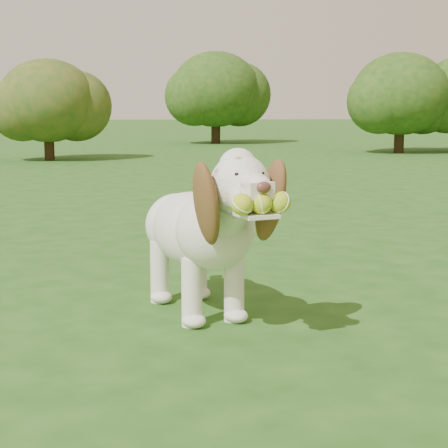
{
  "coord_description": "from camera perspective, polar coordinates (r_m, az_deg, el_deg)",
  "views": [
    {
      "loc": [
        0.16,
        -3.29,
        0.82
      ],
      "look_at": [
        0.34,
        -0.64,
        0.4
      ],
      "focal_mm": 60.0,
      "sensor_mm": 36.0,
      "label": 1
    }
  ],
  "objects": [
    {
      "name": "ground",
      "position": [
        3.39,
        -6.59,
        -5.03
      ],
      "size": [
        80.0,
        80.0,
        0.0
      ],
      "primitive_type": "plane",
      "color": "#1F4B15",
      "rests_on": "ground"
    },
    {
      "name": "dog",
      "position": [
        2.89,
        -1.64,
        -0.13
      ],
      "size": [
        0.58,
        1.02,
        0.68
      ],
      "rotation": [
        0.0,
        0.0,
        0.34
      ],
      "color": "white",
      "rests_on": "ground"
    },
    {
      "name": "shrub_d",
      "position": [
        13.35,
        13.31,
        9.61
      ],
      "size": [
        1.65,
        1.65,
        1.71
      ],
      "color": "#382314",
      "rests_on": "ground"
    },
    {
      "name": "shrub_i",
      "position": [
        16.23,
        -0.64,
        10.21
      ],
      "size": [
        1.89,
        1.89,
        1.95
      ],
      "color": "#382314",
      "rests_on": "ground"
    },
    {
      "name": "shrub_b",
      "position": [
        11.56,
        -13.29,
        9.12
      ],
      "size": [
        1.45,
        1.45,
        1.5
      ],
      "color": "#382314",
      "rests_on": "ground"
    }
  ]
}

